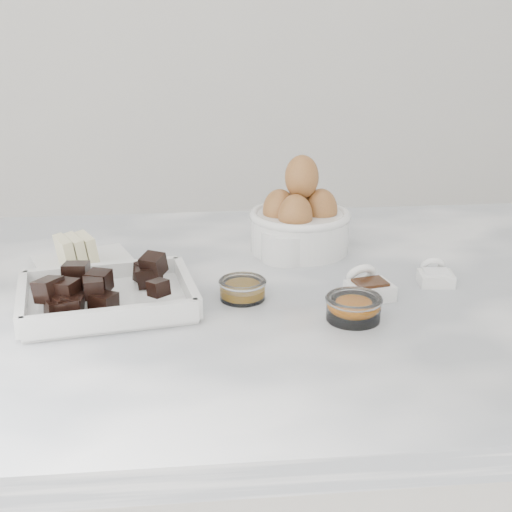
{
  "coord_description": "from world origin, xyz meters",
  "views": [
    {
      "loc": [
        -0.08,
        -0.94,
        1.33
      ],
      "look_at": [
        0.02,
        0.03,
        0.98
      ],
      "focal_mm": 50.0,
      "sensor_mm": 36.0,
      "label": 1
    }
  ],
  "objects": [
    {
      "name": "egg_bowl",
      "position": [
        0.11,
        0.16,
        0.99
      ],
      "size": [
        0.17,
        0.17,
        0.16
      ],
      "color": "white",
      "rests_on": "marble_slab"
    },
    {
      "name": "butter_plate",
      "position": [
        -0.23,
        0.09,
        0.96
      ],
      "size": [
        0.18,
        0.18,
        0.06
      ],
      "color": "white",
      "rests_on": "marble_slab"
    },
    {
      "name": "honey_bowl",
      "position": [
        -0.0,
        -0.03,
        0.95
      ],
      "size": [
        0.07,
        0.07,
        0.03
      ],
      "color": "white",
      "rests_on": "marble_slab"
    },
    {
      "name": "chocolate_dish",
      "position": [
        -0.19,
        -0.04,
        0.96
      ],
      "size": [
        0.25,
        0.21,
        0.06
      ],
      "color": "white",
      "rests_on": "marble_slab"
    },
    {
      "name": "salt_spoon",
      "position": [
        0.28,
        -0.0,
        0.95
      ],
      "size": [
        0.05,
        0.06,
        0.04
      ],
      "color": "white",
      "rests_on": "marble_slab"
    },
    {
      "name": "vanilla_spoon",
      "position": [
        0.17,
        -0.04,
        0.95
      ],
      "size": [
        0.07,
        0.08,
        0.04
      ],
      "color": "white",
      "rests_on": "marble_slab"
    },
    {
      "name": "zest_bowl",
      "position": [
        0.13,
        -0.11,
        0.96
      ],
      "size": [
        0.07,
        0.07,
        0.03
      ],
      "color": "white",
      "rests_on": "marble_slab"
    },
    {
      "name": "marble_slab",
      "position": [
        0.0,
        0.0,
        0.92
      ],
      "size": [
        1.2,
        0.8,
        0.04
      ],
      "primitive_type": "cube",
      "color": "white",
      "rests_on": "cabinet"
    },
    {
      "name": "sugar_ramekin",
      "position": [
        0.08,
        0.12,
        0.97
      ],
      "size": [
        0.08,
        0.08,
        0.05
      ],
      "color": "white",
      "rests_on": "marble_slab"
    }
  ]
}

